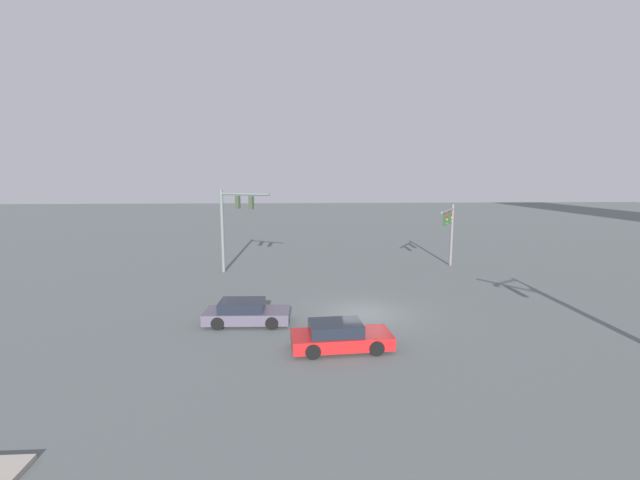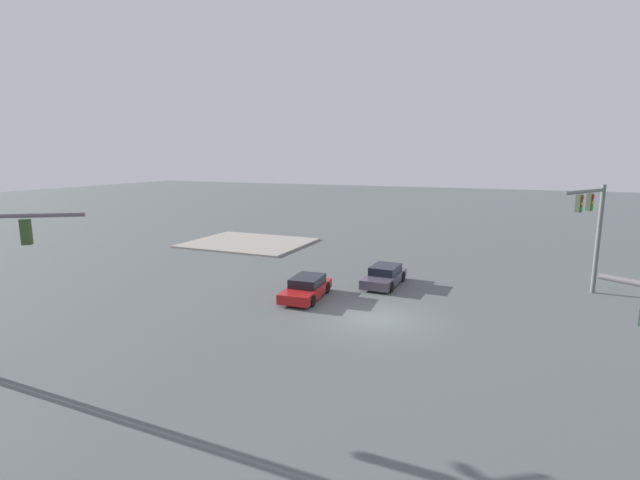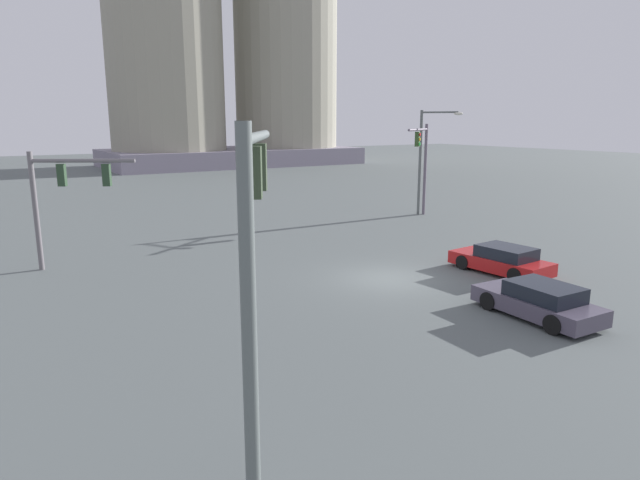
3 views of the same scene
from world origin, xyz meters
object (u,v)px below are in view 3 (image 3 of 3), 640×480
Objects in this scene: streetlamp_curved_arm at (426,153)px; sedan_car_approaching at (502,260)px; traffic_signal_cross_street at (61,189)px; traffic_signal_near_corner at (422,155)px; sedan_car_waiting_far at (539,301)px; traffic_signal_opposite_side at (253,241)px.

sedan_car_approaching is (-7.63, -13.25, -3.69)m from streetlamp_curved_arm.
streetlamp_curved_arm reaches higher than traffic_signal_cross_street.
traffic_signal_near_corner is 0.82m from streetlamp_curved_arm.
traffic_signal_near_corner is 20.43m from sedan_car_waiting_far.
traffic_signal_cross_street reaches higher than sedan_car_approaching.
traffic_signal_cross_street is (-22.70, -2.25, -0.60)m from traffic_signal_near_corner.
sedan_car_waiting_far is (-3.42, -4.41, -0.00)m from sedan_car_approaching.
streetlamp_curved_arm reaches higher than traffic_signal_opposite_side.
traffic_signal_opposite_side is 12.28m from sedan_car_waiting_far.
sedan_car_approaching is at bearing -35.59° from sedan_car_waiting_far.
traffic_signal_opposite_side is at bearing -78.80° from streetlamp_curved_arm.
streetlamp_curved_arm reaches higher than sedan_car_approaching.
traffic_signal_near_corner is at bearing -89.16° from streetlamp_curved_arm.
traffic_signal_cross_street is 19.65m from sedan_car_waiting_far.
streetlamp_curved_arm reaches higher than traffic_signal_near_corner.
traffic_signal_cross_street is 1.18× the size of sedan_car_approaching.
streetlamp_curved_arm is at bearing -17.63° from traffic_signal_opposite_side.
sedan_car_waiting_far is (11.45, 2.32, -3.79)m from traffic_signal_opposite_side.
sedan_car_waiting_far is (-11.05, -17.66, -3.69)m from streetlamp_curved_arm.
traffic_signal_cross_street is 23.56m from streetlamp_curved_arm.
traffic_signal_cross_street is 19.23m from sedan_car_approaching.
streetlamp_curved_arm is 15.73m from sedan_car_approaching.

